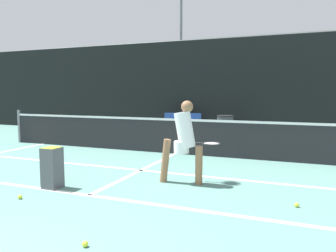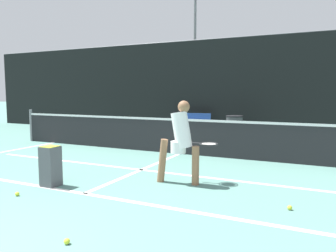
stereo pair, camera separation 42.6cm
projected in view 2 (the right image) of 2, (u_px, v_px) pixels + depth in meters
The scene contains 17 objects.
court_baseline_near at pixel (84, 194), 5.31m from camera, with size 11.00×0.10×0.01m, color white.
court_service_line at pixel (141, 170), 6.95m from camera, with size 8.25×0.10×0.01m, color white.
court_center_mark at pixel (144, 169), 7.05m from camera, with size 0.10×3.88×0.01m, color white.
court_sideline_left at pixel (1, 152), 8.98m from camera, with size 0.10×4.88×0.01m, color white.
net at pixel (180, 135), 8.74m from camera, with size 11.09×0.09×1.07m.
fence_back at pixel (224, 87), 12.38m from camera, with size 24.00×0.06×3.69m.
player_practicing at pixel (181, 139), 5.84m from camera, with size 1.08×0.63×1.50m.
tennis_ball_scattered_0 at pixel (67, 241), 3.54m from camera, with size 0.07×0.07×0.07m, color #D1E033.
tennis_ball_scattered_1 at pixel (17, 194), 5.20m from camera, with size 0.07×0.07×0.07m, color #D1E033.
tennis_ball_scattered_3 at pixel (290, 208), 4.57m from camera, with size 0.07×0.07×0.07m, color #D1E033.
ball_hopper at pixel (51, 165), 5.72m from camera, with size 0.28×0.28×0.71m.
courtside_bench at pixel (191, 124), 12.39m from camera, with size 1.46×0.57×0.86m.
trash_bin at pixel (234, 128), 11.45m from camera, with size 0.59×0.59×0.84m.
parked_car at pixel (332, 116), 13.99m from camera, with size 1.86×4.08×1.54m.
floodlight_mast at pixel (195, 26), 18.99m from camera, with size 1.10×0.24×8.62m.
tree_west at pixel (163, 70), 18.53m from camera, with size 2.89×2.89×3.43m.
building_far at pixel (280, 74), 27.16m from camera, with size 36.00×2.40×6.29m, color gray.
Camera 2 is at (3.46, -0.87, 1.63)m, focal length 35.00 mm.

